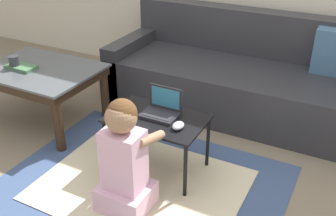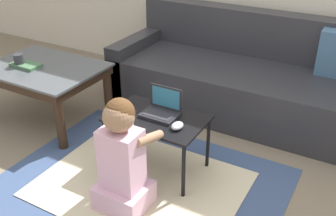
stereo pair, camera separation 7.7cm
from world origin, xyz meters
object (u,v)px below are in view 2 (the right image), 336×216
object	(u,v)px
coffee_table	(45,75)
cup_on_table	(19,60)
person_seated	(122,160)
couch	(245,79)
laptop_desk	(157,123)
computer_mouse	(177,126)
laptop	(161,111)
book_on_table	(26,65)

from	to	relation	value
coffee_table	cup_on_table	distance (m)	0.23
person_seated	couch	bearing A→B (deg)	83.32
laptop_desk	computer_mouse	world-z (taller)	computer_mouse
couch	laptop	world-z (taller)	couch
coffee_table	cup_on_table	size ratio (longest dim) A/B	8.92
coffee_table	person_seated	bearing A→B (deg)	-26.23
coffee_table	book_on_table	world-z (taller)	book_on_table
couch	cup_on_table	distance (m)	1.88
laptop	book_on_table	xyz separation A→B (m)	(-1.28, 0.04, 0.05)
coffee_table	cup_on_table	xyz separation A→B (m)	(-0.16, -0.09, 0.12)
coffee_table	book_on_table	size ratio (longest dim) A/B	3.75
book_on_table	person_seated	bearing A→B (deg)	-21.44
cup_on_table	book_on_table	world-z (taller)	cup_on_table
laptop_desk	laptop	xyz separation A→B (m)	(0.01, 0.04, 0.08)
person_seated	computer_mouse	bearing A→B (deg)	65.98
laptop	book_on_table	size ratio (longest dim) A/B	0.97
person_seated	cup_on_table	world-z (taller)	person_seated
person_seated	cup_on_table	size ratio (longest dim) A/B	7.13
couch	book_on_table	bearing A→B (deg)	-144.21
computer_mouse	book_on_table	world-z (taller)	book_on_table
coffee_table	laptop_desk	distance (m)	1.16
couch	book_on_table	distance (m)	1.82
laptop_desk	cup_on_table	distance (m)	1.32
laptop	book_on_table	bearing A→B (deg)	178.13
coffee_table	person_seated	xyz separation A→B (m)	(1.17, -0.58, -0.06)
laptop	person_seated	bearing A→B (deg)	-88.73
person_seated	book_on_table	size ratio (longest dim) A/B	3.00
computer_mouse	book_on_table	size ratio (longest dim) A/B	0.40
person_seated	coffee_table	bearing A→B (deg)	153.77
couch	person_seated	xyz separation A→B (m)	(-0.18, -1.56, 0.06)
person_seated	book_on_table	xyz separation A→B (m)	(-1.29, 0.51, 0.15)
couch	cup_on_table	size ratio (longest dim) A/B	21.68
computer_mouse	person_seated	size ratio (longest dim) A/B	0.13
laptop	cup_on_table	size ratio (longest dim) A/B	2.31
couch	laptop_desk	size ratio (longest dim) A/B	3.48
coffee_table	laptop_desk	size ratio (longest dim) A/B	1.43
laptop_desk	cup_on_table	bearing A→B (deg)	177.25
cup_on_table	laptop	bearing A→B (deg)	-0.95
coffee_table	computer_mouse	world-z (taller)	coffee_table
cup_on_table	computer_mouse	bearing A→B (deg)	-4.62
book_on_table	coffee_table	bearing A→B (deg)	30.78
laptop_desk	cup_on_table	size ratio (longest dim) A/B	6.23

